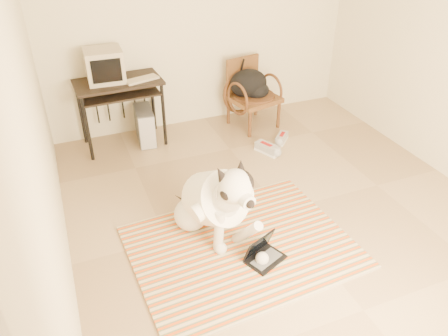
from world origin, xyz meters
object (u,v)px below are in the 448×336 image
rattan_chair (251,93)px  backpack (250,85)px  computer_desk (119,91)px  pc_tower (145,126)px  dog (215,201)px  crt_monitor (104,65)px  laptop (263,253)px

rattan_chair → backpack: size_ratio=1.77×
computer_desk → backpack: computer_desk is taller
pc_tower → dog: bearing=-84.7°
crt_monitor → pc_tower: 0.87m
laptop → computer_desk: 2.65m
rattan_chair → backpack: rattan_chair is taller
pc_tower → crt_monitor: bearing=166.0°
laptop → backpack: (0.97, 2.40, 0.49)m
laptop → crt_monitor: bearing=107.4°
laptop → rattan_chair: rattan_chair is taller
dog → rattan_chair: (1.25, 1.93, 0.07)m
dog → laptop: size_ratio=3.16×
pc_tower → rattan_chair: size_ratio=0.56×
computer_desk → backpack: (1.65, -0.09, -0.14)m
laptop → pc_tower: bearing=100.0°
dog → crt_monitor: crt_monitor is taller
dog → pc_tower: dog is taller
crt_monitor → backpack: bearing=-4.6°
crt_monitor → dog: bearing=-75.1°
crt_monitor → pc_tower: crt_monitor is taller
computer_desk → laptop: bearing=-74.7°
backpack → crt_monitor: bearing=175.4°
laptop → computer_desk: (-0.68, 2.48, 0.63)m
dog → laptop: dog is taller
dog → computer_desk: (-0.43, 2.01, 0.34)m
crt_monitor → pc_tower: (0.37, -0.09, -0.79)m
pc_tower → rattan_chair: (1.43, -0.04, 0.22)m
dog → pc_tower: size_ratio=2.51×
laptop → crt_monitor: size_ratio=0.91×
crt_monitor → rattan_chair: bearing=-4.2°
dog → crt_monitor: bearing=104.9°
pc_tower → backpack: 1.44m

